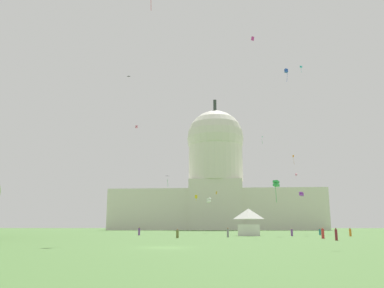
# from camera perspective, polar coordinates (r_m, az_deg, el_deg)

# --- Properties ---
(ground_plane) EXTENTS (800.00, 800.00, 0.00)m
(ground_plane) POSITION_cam_1_polar(r_m,az_deg,el_deg) (36.76, -3.95, -14.91)
(ground_plane) COLOR #4C7538
(capitol_building) EXTENTS (111.43, 30.97, 71.66)m
(capitol_building) POSITION_cam_1_polar(r_m,az_deg,el_deg) (210.85, 3.52, -5.89)
(capitol_building) COLOR silver
(capitol_building) RESTS_ON ground_plane
(event_tent) EXTENTS (4.94, 5.00, 5.54)m
(event_tent) POSITION_cam_1_polar(r_m,az_deg,el_deg) (82.98, 8.31, -11.21)
(event_tent) COLOR white
(event_tent) RESTS_ON ground_plane
(person_maroon_near_tent) EXTENTS (0.40, 0.40, 1.70)m
(person_maroon_near_tent) POSITION_cam_1_polar(r_m,az_deg,el_deg) (58.30, 20.38, -12.34)
(person_maroon_near_tent) COLOR maroon
(person_maroon_near_tent) RESTS_ON ground_plane
(person_teal_front_left) EXTENTS (0.48, 0.48, 1.52)m
(person_teal_front_left) POSITION_cam_1_polar(r_m,az_deg,el_deg) (92.35, 18.24, -12.15)
(person_teal_front_left) COLOR #1E757A
(person_teal_front_left) RESTS_ON ground_plane
(person_orange_front_center) EXTENTS (0.49, 0.49, 1.63)m
(person_orange_front_center) POSITION_cam_1_polar(r_m,az_deg,el_deg) (83.24, 22.19, -11.91)
(person_orange_front_center) COLOR orange
(person_orange_front_center) RESTS_ON ground_plane
(person_purple_near_tree_west) EXTENTS (0.52, 0.52, 1.76)m
(person_purple_near_tree_west) POSITION_cam_1_polar(r_m,az_deg,el_deg) (86.49, -7.76, -12.60)
(person_purple_near_tree_west) COLOR #703D93
(person_purple_near_tree_west) RESTS_ON ground_plane
(person_olive_deep_crowd) EXTENTS (0.59, 0.59, 1.51)m
(person_olive_deep_crowd) POSITION_cam_1_polar(r_m,az_deg,el_deg) (66.30, -2.15, -13.03)
(person_olive_deep_crowd) COLOR olive
(person_olive_deep_crowd) RESTS_ON ground_plane
(person_grey_lawn_far_right) EXTENTS (0.48, 0.48, 1.67)m
(person_grey_lawn_far_right) POSITION_cam_1_polar(r_m,az_deg,el_deg) (71.25, 5.28, -12.83)
(person_grey_lawn_far_right) COLOR gray
(person_grey_lawn_far_right) RESTS_ON ground_plane
(person_purple_mid_right) EXTENTS (0.51, 0.51, 1.54)m
(person_purple_mid_right) POSITION_cam_1_polar(r_m,az_deg,el_deg) (81.98, 14.43, -12.45)
(person_purple_mid_right) COLOR #703D93
(person_purple_mid_right) RESTS_ON ground_plane
(person_red_edge_west) EXTENTS (0.60, 0.60, 1.78)m
(person_red_edge_west) POSITION_cam_1_polar(r_m,az_deg,el_deg) (66.62, 18.62, -12.31)
(person_red_edge_west) COLOR red
(person_red_edge_west) RESTS_ON ground_plane
(kite_pink_high) EXTENTS (1.51, 1.51, 1.23)m
(kite_pink_high) POSITION_cam_1_polar(r_m,az_deg,el_deg) (197.84, -8.15, 2.52)
(kite_pink_high) COLOR pink
(kite_black_low) EXTENTS (1.15, 0.96, 2.53)m
(kite_black_low) POSITION_cam_1_polar(r_m,az_deg,el_deg) (103.69, -3.67, -4.96)
(kite_black_low) COLOR black
(kite_blue_high) EXTENTS (1.08, 1.03, 4.09)m
(kite_blue_high) POSITION_cam_1_polar(r_m,az_deg,el_deg) (117.13, 13.63, 10.38)
(kite_blue_high) COLOR blue
(kite_yellow_low) EXTENTS (1.08, 1.15, 2.57)m
(kite_yellow_low) POSITION_cam_1_polar(r_m,az_deg,el_deg) (153.13, 0.61, -7.73)
(kite_yellow_low) COLOR yellow
(kite_violet_low) EXTENTS (1.23, 1.23, 1.08)m
(kite_violet_low) POSITION_cam_1_polar(r_m,az_deg,el_deg) (101.78, 15.74, -7.07)
(kite_violet_low) COLOR purple
(kite_green_low) EXTENTS (1.44, 1.46, 4.42)m
(kite_green_low) POSITION_cam_1_polar(r_m,az_deg,el_deg) (80.52, 12.23, -5.70)
(kite_green_low) COLOR green
(kite_turquoise_high) EXTENTS (0.74, 1.44, 2.71)m
(kite_turquoise_high) POSITION_cam_1_polar(r_m,az_deg,el_deg) (167.86, 10.15, 0.85)
(kite_turquoise_high) COLOR teal
(kite_gold_low) EXTENTS (0.75, 0.48, 1.47)m
(kite_gold_low) POSITION_cam_1_polar(r_m,az_deg,el_deg) (179.54, 3.60, -7.16)
(kite_gold_low) COLOR gold
(kite_white_low) EXTENTS (1.34, 1.29, 1.43)m
(kite_white_low) POSITION_cam_1_polar(r_m,az_deg,el_deg) (110.08, 2.48, -8.22)
(kite_white_low) COLOR white
(kite_magenta_high) EXTENTS (0.91, 0.56, 1.12)m
(kite_magenta_high) POSITION_cam_1_polar(r_m,az_deg,el_deg) (109.10, 8.88, 15.03)
(kite_magenta_high) COLOR #D1339E
(kite_cyan_high) EXTENTS (0.87, 0.90, 2.73)m
(kite_cyan_high) POSITION_cam_1_polar(r_m,az_deg,el_deg) (146.53, 15.69, 10.84)
(kite_cyan_high) COLOR #33BCDB
(kite_orange_mid) EXTENTS (0.70, 0.48, 4.47)m
(kite_orange_mid) POSITION_cam_1_polar(r_m,az_deg,el_deg) (188.94, 14.63, -1.92)
(kite_orange_mid) COLOR orange
(kite_pink_mid) EXTENTS (0.86, 0.91, 2.16)m
(kite_pink_mid) POSITION_cam_1_polar(r_m,az_deg,el_deg) (181.80, 15.03, -4.34)
(kite_pink_mid) COLOR pink
(kite_black_high) EXTENTS (1.37, 0.79, 0.17)m
(kite_black_high) POSITION_cam_1_polar(r_m,az_deg,el_deg) (156.35, -9.32, 9.74)
(kite_black_high) COLOR black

